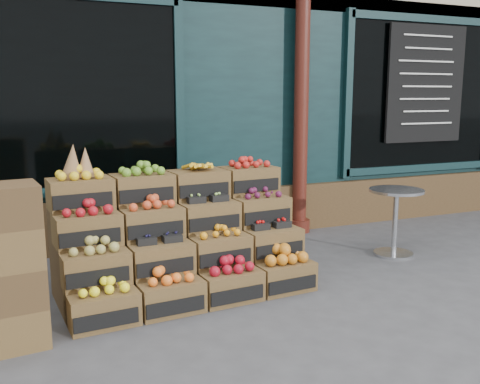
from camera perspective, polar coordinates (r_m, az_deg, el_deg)
name	(u,v)px	position (r m, az deg, el deg)	size (l,w,h in m)	color
ground	(292,300)	(4.77, 5.60, -11.36)	(60.00, 60.00, 0.00)	#414144
shop_facade	(148,55)	(9.27, -9.78, 14.16)	(12.00, 6.24, 4.80)	black
crate_display	(180,245)	(4.89, -6.44, -5.61)	(2.24, 1.21, 1.36)	brown
bistro_table	(395,214)	(6.11, 16.23, -2.30)	(0.59, 0.59, 0.74)	#BBBDC3
shopkeeper	(100,153)	(6.79, -14.69, 4.00)	(0.76, 0.50, 2.09)	#134524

